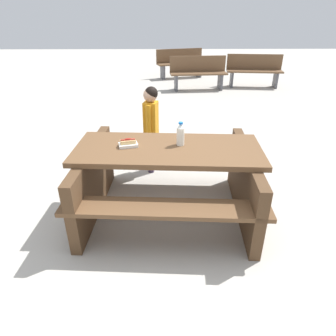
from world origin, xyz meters
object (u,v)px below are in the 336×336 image
at_px(hotdog_tray, 128,143).
at_px(park_bench_mid, 180,63).
at_px(park_bench_near, 198,72).
at_px(soda_bottle, 181,135).
at_px(picnic_table, 168,175).
at_px(child_in_coat, 151,119).
at_px(park_bench_far, 254,70).

bearing_deg(hotdog_tray, park_bench_mid, -97.02).
relative_size(park_bench_near, park_bench_mid, 0.98).
xyz_separation_m(soda_bottle, park_bench_near, (-0.77, -5.52, -0.41)).
distance_m(hotdog_tray, park_bench_near, 5.71).
distance_m(picnic_table, soda_bottle, 0.43).
relative_size(soda_bottle, child_in_coat, 0.21).
xyz_separation_m(picnic_table, park_bench_mid, (-0.50, -7.21, 0.00)).
height_order(picnic_table, park_bench_mid, park_bench_mid).
distance_m(soda_bottle, hotdog_tray, 0.51).
height_order(park_bench_near, park_bench_mid, same).
relative_size(hotdog_tray, park_bench_near, 0.13).
bearing_deg(picnic_table, park_bench_far, -112.71).
xyz_separation_m(picnic_table, soda_bottle, (-0.12, -0.06, 0.41)).
relative_size(hotdog_tray, park_bench_mid, 0.13).
height_order(hotdog_tray, park_bench_mid, park_bench_mid).
bearing_deg(park_bench_mid, park_bench_near, 103.47).
xyz_separation_m(park_bench_near, park_bench_far, (-1.58, -0.31, 0.00)).
bearing_deg(park_bench_mid, soda_bottle, 86.99).
xyz_separation_m(park_bench_near, park_bench_mid, (0.39, -1.63, 0.00)).
bearing_deg(child_in_coat, park_bench_near, -103.17).
distance_m(picnic_table, hotdog_tray, 0.51).
relative_size(park_bench_near, park_bench_far, 1.00).
xyz_separation_m(soda_bottle, hotdog_tray, (0.51, 0.03, -0.08)).
relative_size(picnic_table, park_bench_far, 1.23).
xyz_separation_m(hotdog_tray, park_bench_far, (-2.85, -5.87, -0.33)).
bearing_deg(park_bench_near, soda_bottle, 82.10).
bearing_deg(soda_bottle, picnic_table, 27.90).
bearing_deg(picnic_table, park_bench_near, -99.04).
distance_m(child_in_coat, park_bench_near, 4.77).
height_order(child_in_coat, park_bench_near, child_in_coat).
bearing_deg(hotdog_tray, child_in_coat, -101.66).
bearing_deg(soda_bottle, hotdog_tray, 3.86).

